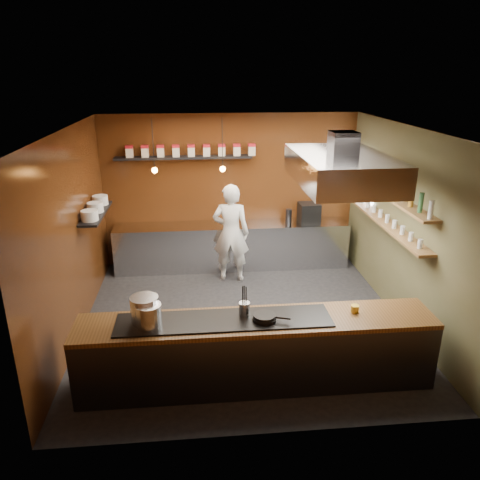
{
  "coord_description": "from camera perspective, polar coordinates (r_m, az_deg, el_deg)",
  "views": [
    {
      "loc": [
        -0.69,
        -6.56,
        3.79
      ],
      "look_at": [
        -0.01,
        0.4,
        1.22
      ],
      "focal_mm": 35.0,
      "sensor_mm": 36.0,
      "label": 1
    }
  ],
  "objects": [
    {
      "name": "bottle_shelf_lower",
      "position": [
        7.85,
        17.45,
        1.92
      ],
      "size": [
        0.26,
        2.8,
        0.04
      ],
      "primitive_type": "cube",
      "color": "olive",
      "rests_on": "right_wall"
    },
    {
      "name": "chef",
      "position": [
        8.64,
        -1.12,
        0.86
      ],
      "size": [
        0.75,
        0.57,
        1.86
      ],
      "primitive_type": "imported",
      "rotation": [
        0.0,
        0.0,
        2.95
      ],
      "color": "white",
      "rests_on": "floor"
    },
    {
      "name": "bottle_shelf_upper",
      "position": [
        7.72,
        17.81,
        5.23
      ],
      "size": [
        0.26,
        2.8,
        0.04
      ],
      "primitive_type": "cube",
      "color": "olive",
      "rests_on": "right_wall"
    },
    {
      "name": "left_wall",
      "position": [
        7.18,
        -19.84,
        0.36
      ],
      "size": [
        0.0,
        5.0,
        5.0
      ],
      "primitive_type": "plane",
      "rotation": [
        1.57,
        0.0,
        1.57
      ],
      "color": "#321A09",
      "rests_on": "ground"
    },
    {
      "name": "stockpot_large",
      "position": [
        5.71,
        -11.54,
        -8.3
      ],
      "size": [
        0.4,
        0.4,
        0.33
      ],
      "primitive_type": "cylinder",
      "rotation": [
        0.0,
        0.0,
        -0.21
      ],
      "color": "silver",
      "rests_on": "pass_counter"
    },
    {
      "name": "window_pane",
      "position": [
        9.03,
        15.06,
        7.44
      ],
      "size": [
        0.0,
        1.0,
        1.0
      ],
      "primitive_type": "plane",
      "rotation": [
        1.57,
        0.0,
        -1.57
      ],
      "color": "white",
      "rests_on": "right_wall"
    },
    {
      "name": "tin_shelf",
      "position": [
        9.06,
        -6.89,
        9.95
      ],
      "size": [
        2.6,
        0.26,
        0.04
      ],
      "primitive_type": "cube",
      "color": "black",
      "rests_on": "back_wall"
    },
    {
      "name": "pendant_right",
      "position": [
        8.43,
        -2.13,
        8.99
      ],
      "size": [
        0.1,
        0.1,
        0.95
      ],
      "color": "black",
      "rests_on": "ceiling"
    },
    {
      "name": "frying_pan",
      "position": [
        5.7,
        3.04,
        -9.4
      ],
      "size": [
        0.45,
        0.29,
        0.07
      ],
      "color": "black",
      "rests_on": "pass_counter"
    },
    {
      "name": "storage_tins",
      "position": [
        9.04,
        -5.96,
        10.81
      ],
      "size": [
        2.43,
        0.13,
        0.22
      ],
      "color": "beige",
      "rests_on": "tin_shelf"
    },
    {
      "name": "floor",
      "position": [
        7.6,
        0.4,
        -9.69
      ],
      "size": [
        5.0,
        5.0,
        0.0
      ],
      "primitive_type": "plane",
      "color": "black",
      "rests_on": "ground"
    },
    {
      "name": "prep_counter",
      "position": [
        9.37,
        -0.96,
        -0.68
      ],
      "size": [
        4.6,
        0.65,
        0.9
      ],
      "primitive_type": "cube",
      "color": "silver",
      "rests_on": "floor"
    },
    {
      "name": "back_wall",
      "position": [
        9.37,
        -1.16,
        6.05
      ],
      "size": [
        5.0,
        0.0,
        5.0
      ],
      "primitive_type": "plane",
      "rotation": [
        1.57,
        0.0,
        0.0
      ],
      "color": "#321A09",
      "rests_on": "ground"
    },
    {
      "name": "ceiling",
      "position": [
        6.64,
        0.47,
        13.38
      ],
      "size": [
        5.0,
        5.0,
        0.0
      ],
      "primitive_type": "plane",
      "rotation": [
        3.14,
        0.0,
        0.0
      ],
      "color": "silver",
      "rests_on": "back_wall"
    },
    {
      "name": "bottles",
      "position": [
        7.69,
        17.92,
        6.23
      ],
      "size": [
        0.06,
        2.66,
        0.24
      ],
      "color": "silver",
      "rests_on": "bottle_shelf_upper"
    },
    {
      "name": "stockpot_small",
      "position": [
        5.61,
        -11.07,
        -9.04
      ],
      "size": [
        0.39,
        0.39,
        0.28
      ],
      "primitive_type": "cylinder",
      "rotation": [
        0.0,
        0.0,
        0.36
      ],
      "color": "silver",
      "rests_on": "pass_counter"
    },
    {
      "name": "butter_jar",
      "position": [
        6.07,
        13.84,
        -8.13
      ],
      "size": [
        0.13,
        0.13,
        0.09
      ],
      "primitive_type": "cylinder",
      "rotation": [
        0.0,
        0.0,
        0.36
      ],
      "color": "gold",
      "rests_on": "pass_counter"
    },
    {
      "name": "utensil_crock",
      "position": [
        5.77,
        0.53,
        -8.4
      ],
      "size": [
        0.13,
        0.13,
        0.17
      ],
      "primitive_type": "cylinder",
      "rotation": [
        0.0,
        0.0,
        -0.0
      ],
      "color": "silver",
      "rests_on": "pass_counter"
    },
    {
      "name": "pendant_left",
      "position": [
        8.45,
        -10.38,
        8.7
      ],
      "size": [
        0.1,
        0.1,
        0.95
      ],
      "color": "black",
      "rests_on": "ceiling"
    },
    {
      "name": "espresso_machine",
      "position": [
        9.37,
        8.4,
        3.28
      ],
      "size": [
        0.41,
        0.39,
        0.39
      ],
      "primitive_type": "cube",
      "rotation": [
        0.0,
        0.0,
        0.04
      ],
      "color": "black",
      "rests_on": "prep_counter"
    },
    {
      "name": "plate_shelf",
      "position": [
        8.05,
        -17.16,
        3.14
      ],
      "size": [
        0.3,
        1.4,
        0.04
      ],
      "primitive_type": "cube",
      "color": "black",
      "rests_on": "left_wall"
    },
    {
      "name": "wine_glasses",
      "position": [
        7.83,
        17.51,
        2.51
      ],
      "size": [
        0.07,
        2.37,
        0.13
      ],
      "color": "silver",
      "rests_on": "bottle_shelf_lower"
    },
    {
      "name": "plate_stacks",
      "position": [
        8.03,
        -17.24,
        3.82
      ],
      "size": [
        0.26,
        1.16,
        0.16
      ],
      "color": "white",
      "rests_on": "plate_shelf"
    },
    {
      "name": "right_wall",
      "position": [
        7.64,
        19.43,
        1.59
      ],
      "size": [
        0.0,
        5.0,
        5.0
      ],
      "primitive_type": "plane",
      "rotation": [
        1.57,
        0.0,
        -1.57
      ],
      "color": "#4A4A2A",
      "rests_on": "ground"
    },
    {
      "name": "pass_counter",
      "position": [
        6.01,
        1.99,
        -13.4
      ],
      "size": [
        4.4,
        0.72,
        0.94
      ],
      "color": "#38383D",
      "rests_on": "floor"
    },
    {
      "name": "extractor_hood",
      "position": [
        6.6,
        12.26,
        8.53
      ],
      "size": [
        1.2,
        2.0,
        0.72
      ],
      "color": "#38383D",
      "rests_on": "ceiling"
    }
  ]
}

